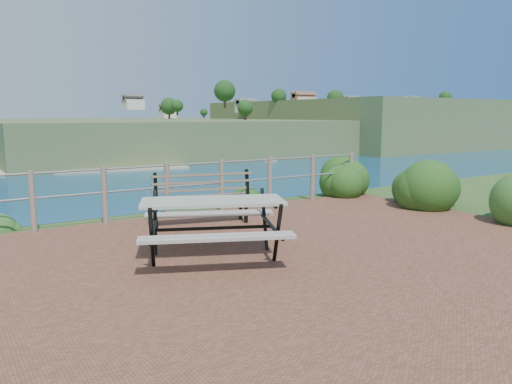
# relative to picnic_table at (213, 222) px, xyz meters

# --- Properties ---
(ground) EXTENTS (10.00, 7.00, 0.12)m
(ground) POSITION_rel_picnic_table_xyz_m (0.57, -0.49, -0.50)
(ground) COLOR brown
(ground) RESTS_ON ground
(safety_railing) EXTENTS (9.40, 0.10, 1.00)m
(safety_railing) POSITION_rel_picnic_table_xyz_m (0.57, 2.86, 0.08)
(safety_railing) COLOR #6B5B4C
(safety_railing) RESTS_ON ground
(distant_bay) EXTENTS (290.00, 232.36, 24.00)m
(distant_bay) POSITION_rel_picnic_table_xyz_m (173.63, 202.11, -2.02)
(distant_bay) COLOR #43552A
(distant_bay) RESTS_ON ground
(picnic_table) EXTENTS (1.99, 1.48, 0.78)m
(picnic_table) POSITION_rel_picnic_table_xyz_m (0.00, 0.00, 0.00)
(picnic_table) COLOR #A59F94
(picnic_table) RESTS_ON ground
(park_bench) EXTENTS (1.74, 0.81, 0.95)m
(park_bench) POSITION_rel_picnic_table_xyz_m (0.78, 1.95, 0.13)
(park_bench) COLOR brown
(park_bench) RESTS_ON ground
(shrub_right_front) EXTENTS (1.27, 1.27, 1.81)m
(shrub_right_front) POSITION_rel_picnic_table_xyz_m (5.51, 1.12, -0.50)
(shrub_right_front) COLOR #143B12
(shrub_right_front) RESTS_ON ground
(shrub_right_edge) EXTENTS (1.22, 1.22, 1.74)m
(shrub_right_edge) POSITION_rel_picnic_table_xyz_m (5.16, 3.06, -0.50)
(shrub_right_edge) COLOR #143B12
(shrub_right_edge) RESTS_ON ground
(shrub_lip_east) EXTENTS (0.84, 0.84, 0.60)m
(shrub_lip_east) POSITION_rel_picnic_table_xyz_m (2.67, 3.38, -0.50)
(shrub_lip_east) COLOR #143B12
(shrub_lip_east) RESTS_ON ground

